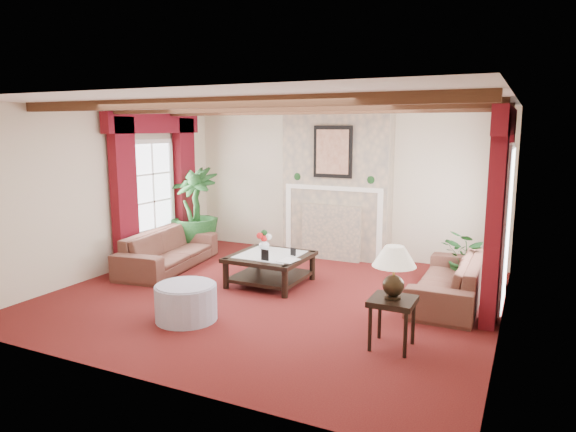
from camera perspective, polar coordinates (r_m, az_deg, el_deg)
The scene contains 23 objects.
floor at distance 7.42m, azimuth -1.67°, elevation -8.84°, with size 6.00×6.00×0.00m, color #440C0F.
ceiling at distance 7.04m, azimuth -1.78°, elevation 12.47°, with size 6.00×6.00×0.00m, color white.
back_wall at distance 9.61m, azimuth 5.84°, elevation 3.63°, with size 6.00×0.02×2.70m, color beige.
left_wall at distance 8.88m, azimuth -19.20°, elevation 2.64°, with size 0.02×5.50×2.70m, color beige.
right_wall at distance 6.33m, azimuth 23.17°, elevation -0.27°, with size 0.02×5.50×2.70m, color beige.
ceiling_beams at distance 7.04m, azimuth -1.78°, elevation 11.98°, with size 6.00×3.00×0.12m, color #3C2013, non-canonical shape.
fireplace at distance 9.38m, azimuth 5.56°, elevation 11.75°, with size 2.00×0.52×2.70m, color tan, non-canonical shape.
french_door_left at distance 9.54m, azimuth -15.08°, elevation 8.00°, with size 0.10×1.10×2.16m, color white, non-canonical shape.
french_door_right at distance 7.25m, azimuth 23.73°, elevation 7.08°, with size 0.10×1.10×2.16m, color white, non-canonical shape.
curtains_left at distance 9.47m, azimuth -14.68°, elevation 10.55°, with size 0.20×2.40×2.55m, color #550B19, non-canonical shape.
curtains_right at distance 7.26m, azimuth 23.08°, elevation 10.44°, with size 0.20×2.40×2.55m, color #550B19, non-canonical shape.
sofa_left at distance 8.98m, azimuth -13.17°, elevation -3.02°, with size 0.93×2.22×0.84m, color #340E17.
sofa_right at distance 7.44m, azimuth 17.59°, elevation -5.94°, with size 0.63×2.12×0.83m, color #340E17.
potted_palm at distance 10.02m, azimuth -10.31°, elevation -1.41°, with size 1.06×1.70×0.91m, color black.
small_plant at distance 8.24m, azimuth 19.40°, elevation -5.08°, with size 1.15×1.15×0.67m, color black.
coffee_table at distance 7.90m, azimuth -1.98°, elevation -5.94°, with size 1.12×1.12×0.46m, color black, non-canonical shape.
side_table at distance 5.79m, azimuth 11.48°, elevation -11.58°, with size 0.47×0.47×0.56m, color black, non-canonical shape.
ottoman at distance 6.59m, azimuth -11.26°, elevation -9.41°, with size 0.77×0.77×0.45m, color gray.
table_lamp at distance 5.61m, azimuth 11.68°, elevation -6.08°, with size 0.47×0.47×0.59m, color black, non-canonical shape.
flower_vase at distance 8.18m, azimuth -2.67°, elevation -3.11°, with size 0.21×0.22×0.17m, color silver.
book at distance 7.46m, azimuth -0.72°, elevation -3.81°, with size 0.23×0.05×0.31m, color black.
photo_frame_a at distance 7.46m, azimuth -2.58°, elevation -4.39°, with size 0.13×0.02×0.17m, color black, non-canonical shape.
photo_frame_b at distance 7.73m, azimuth 0.57°, elevation -4.03°, with size 0.10×0.02×0.13m, color black, non-canonical shape.
Camera 1 is at (3.23, -6.25, 2.36)m, focal length 32.00 mm.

